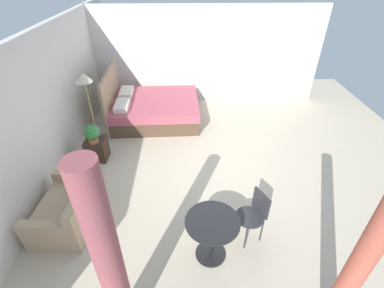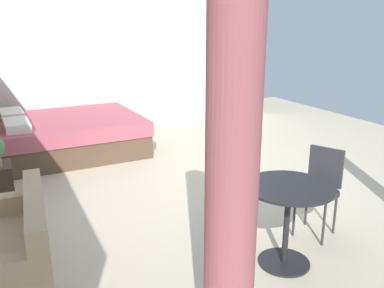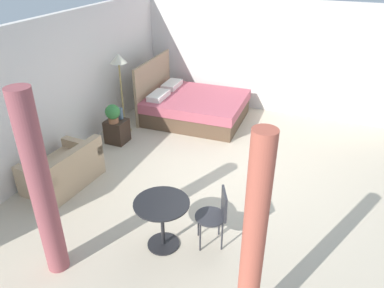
{
  "view_description": "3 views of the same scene",
  "coord_description": "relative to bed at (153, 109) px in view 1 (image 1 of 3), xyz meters",
  "views": [
    {
      "loc": [
        -4.39,
        0.6,
        3.57
      ],
      "look_at": [
        -0.22,
        0.49,
        0.68
      ],
      "focal_mm": 25.52,
      "sensor_mm": 36.0,
      "label": 1
    },
    {
      "loc": [
        -4.47,
        2.32,
        1.99
      ],
      "look_at": [
        -0.4,
        0.35,
        0.64
      ],
      "focal_mm": 38.18,
      "sensor_mm": 36.0,
      "label": 2
    },
    {
      "loc": [
        -5.41,
        -1.53,
        3.65
      ],
      "look_at": [
        -0.36,
        0.54,
        0.66
      ],
      "focal_mm": 34.6,
      "sensor_mm": 36.0,
      "label": 3
    }
  ],
  "objects": [
    {
      "name": "curtain_right",
      "position": [
        -4.83,
        -0.11,
        0.89
      ],
      "size": [
        0.26,
        0.26,
        2.41
      ],
      "color": "#994C51",
      "rests_on": "ground"
    },
    {
      "name": "curtain_left",
      "position": [
        -4.83,
        -2.55,
        0.89
      ],
      "size": [
        0.21,
        0.21,
        2.41
      ],
      "color": "#C15B47",
      "rests_on": "ground"
    },
    {
      "name": "ground_plane",
      "position": [
        -1.93,
        -1.45,
        -0.33
      ],
      "size": [
        9.29,
        9.23,
        0.02
      ],
      "primitive_type": "cube",
      "color": "beige"
    },
    {
      "name": "couch",
      "position": [
        -3.3,
        1.01,
        -0.06
      ],
      "size": [
        1.27,
        0.9,
        0.74
      ],
      "color": "tan",
      "rests_on": "ground"
    },
    {
      "name": "cafe_chair_near_window",
      "position": [
        -3.66,
        -1.82,
        0.2
      ],
      "size": [
        0.55,
        0.55,
        0.84
      ],
      "color": "#2D2D33",
      "rests_on": "ground"
    },
    {
      "name": "potted_plant",
      "position": [
        -1.74,
        1.01,
        0.37
      ],
      "size": [
        0.29,
        0.29,
        0.38
      ],
      "color": "#935B3D",
      "rests_on": "nightstand"
    },
    {
      "name": "wall_right",
      "position": [
        1.21,
        -1.45,
        0.98
      ],
      "size": [
        0.12,
        6.23,
        2.59
      ],
      "primitive_type": "cube",
      "color": "silver",
      "rests_on": "ground"
    },
    {
      "name": "nightstand",
      "position": [
        -1.64,
        1.02,
        -0.08
      ],
      "size": [
        0.4,
        0.4,
        0.48
      ],
      "color": "#38281E",
      "rests_on": "ground"
    },
    {
      "name": "vase",
      "position": [
        -1.52,
        0.97,
        0.28
      ],
      "size": [
        0.1,
        0.1,
        0.23
      ],
      "color": "slate",
      "rests_on": "nightstand"
    },
    {
      "name": "balcony_table",
      "position": [
        -3.98,
        -1.18,
        0.19
      ],
      "size": [
        0.73,
        0.73,
        0.72
      ],
      "color": "black",
      "rests_on": "ground"
    },
    {
      "name": "floor_lamp",
      "position": [
        -1.16,
        1.14,
        1.12
      ],
      "size": [
        0.34,
        0.34,
        1.7
      ],
      "color": "#99844C",
      "rests_on": "ground"
    },
    {
      "name": "bed",
      "position": [
        0.0,
        0.0,
        0.0
      ],
      "size": [
        1.86,
        2.24,
        1.32
      ],
      "color": "brown",
      "rests_on": "ground"
    },
    {
      "name": "wall_back",
      "position": [
        -1.93,
        1.66,
        0.98
      ],
      "size": [
        9.29,
        0.12,
        2.59
      ],
      "primitive_type": "cube",
      "color": "silver",
      "rests_on": "ground"
    }
  ]
}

